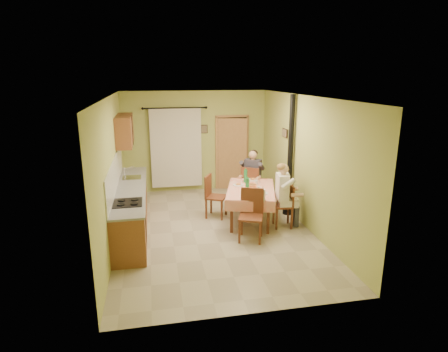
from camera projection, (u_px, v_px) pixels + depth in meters
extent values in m
cube|color=tan|center=(213.00, 229.00, 8.03)|extent=(4.00, 6.00, 0.01)
cube|color=#B3BB60|center=(195.00, 142.00, 10.51)|extent=(4.00, 0.04, 2.80)
cube|color=#B3BB60|center=(251.00, 220.00, 4.82)|extent=(4.00, 0.04, 2.80)
cube|color=#B3BB60|center=(112.00, 171.00, 7.29)|extent=(0.04, 6.00, 2.80)
cube|color=#B3BB60|center=(305.00, 162.00, 8.04)|extent=(0.04, 6.00, 2.80)
cube|color=white|center=(212.00, 96.00, 7.30)|extent=(4.00, 6.00, 0.04)
cube|color=brown|center=(132.00, 209.00, 7.98)|extent=(0.60, 3.60, 0.88)
cube|color=gray|center=(130.00, 188.00, 7.86)|extent=(0.64, 3.64, 0.04)
cube|color=white|center=(115.00, 174.00, 7.72)|extent=(0.02, 3.60, 0.66)
cube|color=silver|center=(132.00, 178.00, 8.61)|extent=(0.42, 0.42, 0.03)
cube|color=black|center=(128.00, 203.00, 6.90)|extent=(0.52, 0.56, 0.02)
cube|color=black|center=(146.00, 225.00, 7.08)|extent=(0.01, 0.55, 0.55)
cube|color=brown|center=(125.00, 130.00, 8.79)|extent=(0.35, 1.40, 0.70)
cylinder|color=black|center=(175.00, 108.00, 10.04)|extent=(1.70, 0.04, 0.04)
cube|color=silver|center=(176.00, 148.00, 10.35)|extent=(1.40, 0.06, 2.20)
cube|color=black|center=(232.00, 153.00, 10.78)|extent=(0.84, 0.03, 2.06)
cube|color=#B7804D|center=(217.00, 154.00, 10.69)|extent=(0.06, 0.06, 2.12)
cube|color=#B7804D|center=(247.00, 153.00, 10.85)|extent=(0.06, 0.06, 2.12)
cube|color=#B7804D|center=(232.00, 116.00, 10.49)|extent=(0.96, 0.06, 0.06)
cube|color=#B7804D|center=(232.00, 154.00, 10.68)|extent=(0.81, 0.22, 2.04)
cube|color=#EA917A|center=(251.00, 189.00, 8.35)|extent=(1.45, 1.92, 0.04)
cube|color=#EA917A|center=(250.00, 207.00, 7.56)|extent=(0.98, 0.30, 0.22)
cube|color=#EA917A|center=(252.00, 183.00, 9.19)|extent=(0.98, 0.30, 0.22)
cube|color=#EA917A|center=(228.00, 193.00, 8.42)|extent=(0.49, 1.64, 0.22)
cube|color=#EA917A|center=(274.00, 195.00, 8.33)|extent=(0.49, 1.64, 0.22)
cylinder|color=white|center=(253.00, 180.00, 9.00)|extent=(0.25, 0.25, 0.02)
ellipsoid|color=#CC7233|center=(253.00, 179.00, 8.99)|extent=(0.12, 0.12, 0.05)
cylinder|color=white|center=(249.00, 196.00, 7.79)|extent=(0.25, 0.25, 0.02)
ellipsoid|color=#CC7233|center=(249.00, 195.00, 7.78)|extent=(0.12, 0.12, 0.05)
cylinder|color=white|center=(263.00, 193.00, 7.98)|extent=(0.25, 0.25, 0.02)
ellipsoid|color=#CC7233|center=(263.00, 192.00, 7.97)|extent=(0.12, 0.12, 0.05)
cylinder|color=white|center=(238.00, 185.00, 8.57)|extent=(0.25, 0.25, 0.02)
ellipsoid|color=#CC7233|center=(238.00, 184.00, 8.56)|extent=(0.12, 0.12, 0.05)
cylinder|color=#FF8945|center=(251.00, 186.00, 8.38)|extent=(0.26, 0.26, 0.08)
cylinder|color=white|center=(250.00, 196.00, 7.81)|extent=(0.28, 0.28, 0.02)
cube|color=tan|center=(250.00, 195.00, 7.80)|extent=(0.07, 0.07, 0.03)
cube|color=tan|center=(251.00, 195.00, 7.81)|extent=(0.07, 0.05, 0.03)
cube|color=tan|center=(249.00, 195.00, 7.76)|extent=(0.07, 0.06, 0.03)
cube|color=tan|center=(251.00, 195.00, 7.81)|extent=(0.06, 0.07, 0.03)
cube|color=tan|center=(251.00, 195.00, 7.82)|extent=(0.05, 0.07, 0.03)
cube|color=tan|center=(252.00, 194.00, 7.84)|extent=(0.06, 0.07, 0.03)
cylinder|color=silver|center=(259.00, 189.00, 8.14)|extent=(0.07, 0.07, 0.10)
cylinder|color=silver|center=(257.00, 183.00, 8.62)|extent=(0.07, 0.07, 0.10)
cylinder|color=white|center=(263.00, 195.00, 7.52)|extent=(0.11, 0.11, 0.22)
cylinder|color=silver|center=(263.00, 193.00, 7.51)|extent=(0.02, 0.02, 0.30)
cube|color=#5F2F1A|center=(252.00, 187.00, 9.44)|extent=(0.63, 0.63, 0.04)
cube|color=#5F2F1A|center=(250.00, 178.00, 9.18)|extent=(0.40, 0.28, 0.52)
cube|color=#5F2F1A|center=(251.00, 217.00, 7.41)|extent=(0.59, 0.59, 0.04)
cube|color=#5F2F1A|center=(252.00, 200.00, 7.53)|extent=(0.44, 0.20, 0.53)
cube|color=#5F2F1A|center=(283.00, 206.00, 8.07)|extent=(0.43, 0.43, 0.04)
cube|color=#5F2F1A|center=(291.00, 195.00, 8.02)|extent=(0.09, 0.39, 0.44)
cube|color=#5F2F1A|center=(216.00, 197.00, 8.63)|extent=(0.58, 0.58, 0.04)
cube|color=#5F2F1A|center=(208.00, 185.00, 8.62)|extent=(0.23, 0.40, 0.49)
cube|color=#38333D|center=(251.00, 185.00, 9.33)|extent=(0.52, 0.53, 0.16)
cube|color=#38333D|center=(253.00, 170.00, 9.35)|extent=(0.46, 0.40, 0.54)
sphere|color=tan|center=(253.00, 155.00, 9.24)|extent=(0.21, 0.21, 0.21)
ellipsoid|color=black|center=(254.00, 153.00, 9.27)|extent=(0.21, 0.21, 0.16)
cube|color=silver|center=(288.00, 202.00, 8.06)|extent=(0.44, 0.41, 0.16)
cube|color=silver|center=(282.00, 187.00, 7.96)|extent=(0.27, 0.42, 0.54)
sphere|color=tan|center=(284.00, 169.00, 7.85)|extent=(0.21, 0.21, 0.21)
ellipsoid|color=olive|center=(282.00, 167.00, 7.84)|extent=(0.21, 0.21, 0.16)
cylinder|color=black|center=(290.00, 156.00, 8.59)|extent=(0.12, 0.12, 2.80)
cylinder|color=black|center=(288.00, 208.00, 8.91)|extent=(0.24, 0.24, 0.30)
cube|color=black|center=(204.00, 129.00, 10.43)|extent=(0.19, 0.03, 0.23)
cube|color=brown|center=(285.00, 133.00, 9.05)|extent=(0.03, 0.31, 0.21)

